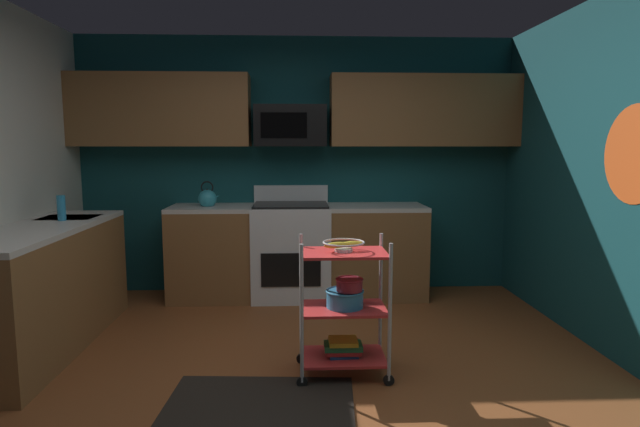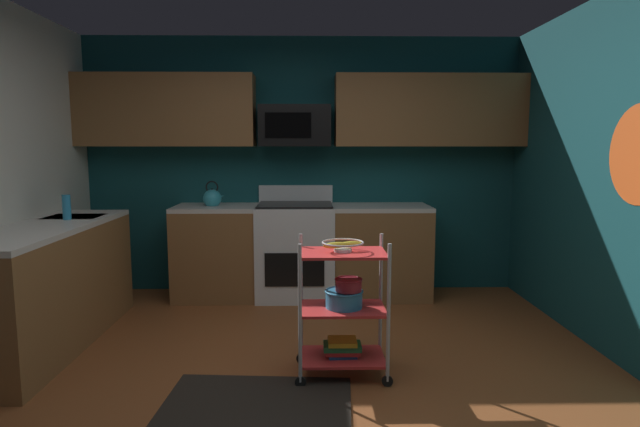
% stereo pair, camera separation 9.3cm
% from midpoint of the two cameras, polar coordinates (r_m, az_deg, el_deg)
% --- Properties ---
extents(floor, '(4.40, 4.80, 0.04)m').
position_cam_midpoint_polar(floor, '(3.42, -2.97, -19.18)').
color(floor, brown).
rests_on(floor, ground).
extents(wall_back, '(4.52, 0.06, 2.60)m').
position_cam_midpoint_polar(wall_back, '(5.49, -2.93, 5.18)').
color(wall_back, '#14474C').
rests_on(wall_back, ground).
extents(wall_flower_decal, '(0.00, 0.66, 0.66)m').
position_cam_midpoint_polar(wall_flower_decal, '(4.01, 30.27, 5.54)').
color(wall_flower_decal, '#E5591E').
extents(counter_run, '(3.45, 2.54, 0.92)m').
position_cam_midpoint_polar(counter_run, '(4.80, -13.01, -5.39)').
color(counter_run, brown).
rests_on(counter_run, ground).
extents(oven_range, '(0.76, 0.65, 1.10)m').
position_cam_midpoint_polar(oven_range, '(5.27, -3.65, -3.93)').
color(oven_range, white).
rests_on(oven_range, ground).
extents(upper_cabinets, '(4.40, 0.33, 0.70)m').
position_cam_midpoint_polar(upper_cabinets, '(5.31, -2.80, 11.05)').
color(upper_cabinets, brown).
extents(microwave, '(0.70, 0.39, 0.40)m').
position_cam_midpoint_polar(microwave, '(5.27, -3.74, 9.43)').
color(microwave, black).
extents(rolling_cart, '(0.62, 0.39, 0.91)m').
position_cam_midpoint_polar(rolling_cart, '(3.50, 1.76, -10.19)').
color(rolling_cart, silver).
rests_on(rolling_cart, ground).
extents(fruit_bowl, '(0.27, 0.27, 0.07)m').
position_cam_midpoint_polar(fruit_bowl, '(3.40, 1.79, -3.36)').
color(fruit_bowl, silver).
rests_on(fruit_bowl, rolling_cart).
extents(mixing_bowl_large, '(0.25, 0.25, 0.11)m').
position_cam_midpoint_polar(mixing_bowl_large, '(3.48, 1.93, -9.14)').
color(mixing_bowl_large, '#338CBF').
rests_on(mixing_bowl_large, rolling_cart).
extents(mixing_bowl_small, '(0.18, 0.18, 0.08)m').
position_cam_midpoint_polar(mixing_bowl_small, '(3.44, 2.42, -7.63)').
color(mixing_bowl_small, maroon).
rests_on(mixing_bowl_small, rolling_cart).
extents(book_stack, '(0.25, 0.17, 0.11)m').
position_cam_midpoint_polar(book_stack, '(3.59, 1.75, -14.26)').
color(book_stack, '#1E4C8C').
rests_on(book_stack, rolling_cart).
extents(kettle, '(0.21, 0.18, 0.26)m').
position_cam_midpoint_polar(kettle, '(5.26, -12.57, 1.61)').
color(kettle, teal).
rests_on(kettle, counter_run).
extents(dish_soap_bottle, '(0.06, 0.06, 0.20)m').
position_cam_midpoint_polar(dish_soap_bottle, '(4.64, -26.71, 0.54)').
color(dish_soap_bottle, '#2D8CBF').
rests_on(dish_soap_bottle, counter_run).
extents(floor_rug, '(1.14, 0.77, 0.01)m').
position_cam_midpoint_polar(floor_rug, '(3.31, -7.37, -19.72)').
color(floor_rug, black).
rests_on(floor_rug, ground).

